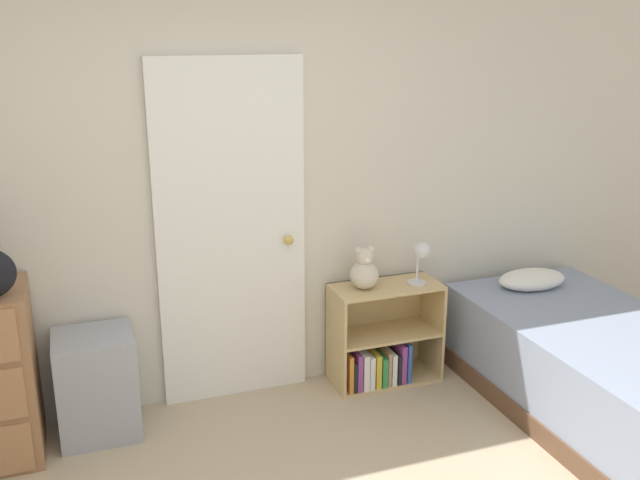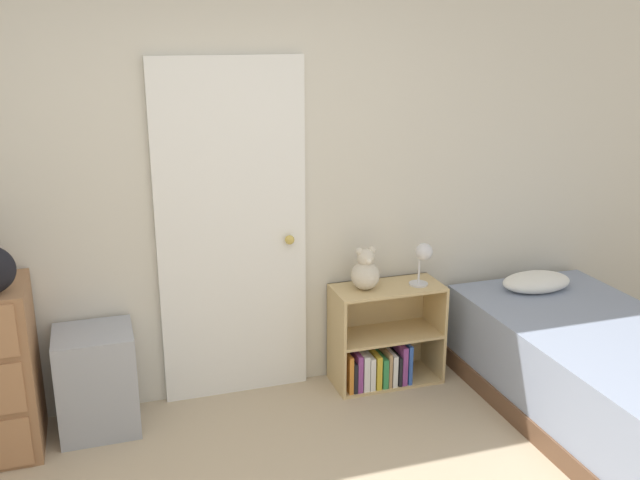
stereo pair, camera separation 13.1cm
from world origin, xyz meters
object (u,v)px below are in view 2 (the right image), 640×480
bookshelf (380,347)px  desk_lamp (423,256)px  storage_bin (97,381)px  teddy_bear (365,271)px  bed (602,375)px

bookshelf → desk_lamp: bearing=-9.6°
storage_bin → teddy_bear: size_ratio=2.19×
bed → desk_lamp: bearing=135.8°
storage_bin → bed: 2.81m
bookshelf → storage_bin: bearing=-179.1°
teddy_bear → bed: bearing=-35.2°
desk_lamp → storage_bin: bearing=179.6°
teddy_bear → desk_lamp: 0.37m
bookshelf → bed: (1.02, -0.79, 0.04)m
storage_bin → desk_lamp: 2.01m
storage_bin → teddy_bear: (1.58, 0.03, 0.45)m
bookshelf → desk_lamp: size_ratio=2.52×
teddy_bear → bookshelf: bearing=-1.6°
bookshelf → teddy_bear: size_ratio=2.55×
bed → storage_bin: bearing=164.2°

